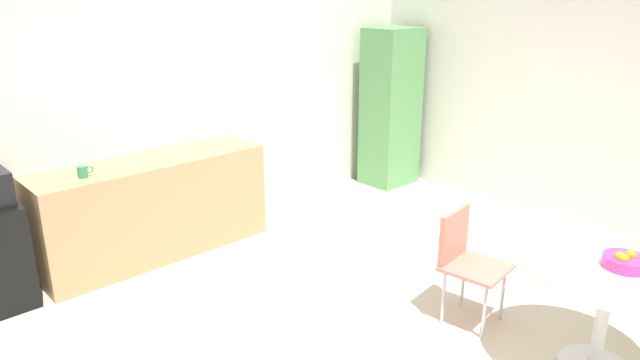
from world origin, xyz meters
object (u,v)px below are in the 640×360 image
object	(u,v)px
round_table	(608,285)
chair_coral	(464,253)
locker_cabinet	(391,108)
mug_white	(83,172)
fruit_bowl	(625,261)

from	to	relation	value
round_table	chair_coral	xyz separation A→B (m)	(-0.12, 0.95, -0.08)
locker_cabinet	mug_white	xyz separation A→B (m)	(-3.72, 0.00, 0.00)
locker_cabinet	fruit_bowl	world-z (taller)	locker_cabinet
locker_cabinet	chair_coral	distance (m)	3.14
locker_cabinet	fruit_bowl	xyz separation A→B (m)	(-1.83, -3.43, -0.16)
round_table	chair_coral	bearing A→B (deg)	97.39
locker_cabinet	round_table	world-z (taller)	locker_cabinet
locker_cabinet	mug_white	world-z (taller)	locker_cabinet
chair_coral	mug_white	size ratio (longest dim) A/B	6.43
mug_white	fruit_bowl	bearing A→B (deg)	-61.03
round_table	chair_coral	size ratio (longest dim) A/B	1.30
locker_cabinet	chair_coral	xyz separation A→B (m)	(-1.96, -2.42, -0.42)
round_table	locker_cabinet	bearing A→B (deg)	61.31
chair_coral	fruit_bowl	size ratio (longest dim) A/B	3.19
mug_white	chair_coral	bearing A→B (deg)	-53.94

